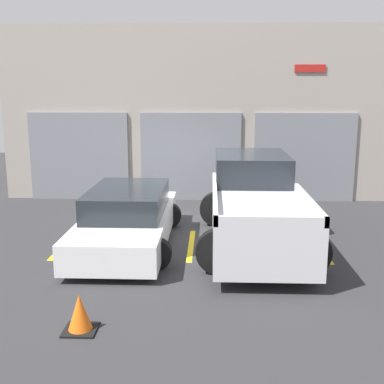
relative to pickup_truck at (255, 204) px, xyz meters
The scene contains 8 objects.
ground_plane 2.07m from the pickup_truck, 138.63° to the left, with size 28.00×28.00×0.00m, color #2D2D30.
shophouse_building 5.03m from the pickup_truck, 107.38° to the left, with size 12.02×0.68×5.27m.
pickup_truck is the anchor object (origin of this frame).
sedan_white 2.84m from the pickup_truck, behind, with size 2.19×4.63×1.26m.
parking_stripe_far_left 4.31m from the pickup_truck, behind, with size 0.12×2.20×0.01m, color gold.
parking_stripe_left 1.68m from the pickup_truck, 168.14° to the right, with size 0.12×2.20×0.01m, color gold.
parking_stripe_centre 1.68m from the pickup_truck, 11.86° to the right, with size 0.12×2.20×0.01m, color gold.
traffic_cone 5.10m from the pickup_truck, 123.90° to the right, with size 0.47×0.47×0.55m.
Camera 1 is at (0.42, -11.68, 3.37)m, focal length 45.00 mm.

